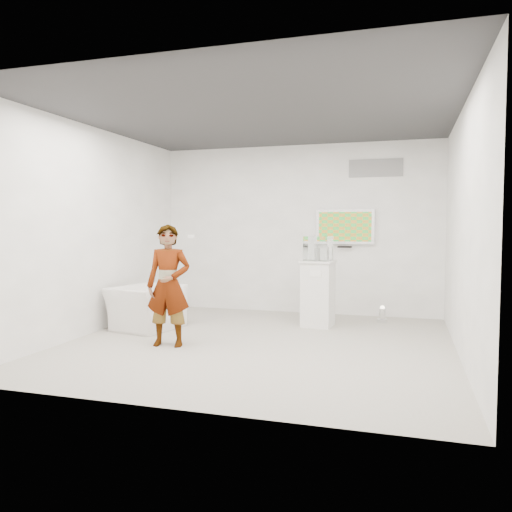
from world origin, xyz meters
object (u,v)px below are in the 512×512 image
object	(u,v)px
pedestal	(318,293)
floor_uplight	(382,314)
person	(168,285)
tv	(345,227)
armchair	(146,307)

from	to	relation	value
pedestal	floor_uplight	xyz separation A→B (m)	(0.95, 0.59, -0.38)
floor_uplight	person	bearing A→B (deg)	-137.25
person	pedestal	xyz separation A→B (m)	(1.65, 1.82, -0.28)
tv	pedestal	size ratio (longest dim) A/B	0.97
tv	armchair	world-z (taller)	tv
person	pedestal	world-z (taller)	person
tv	person	bearing A→B (deg)	-123.71
tv	floor_uplight	xyz separation A→B (m)	(0.67, -0.49, -1.42)
person	pedestal	bearing A→B (deg)	39.34
tv	pedestal	bearing A→B (deg)	-104.76
floor_uplight	armchair	bearing A→B (deg)	-156.22
armchair	floor_uplight	distance (m)	3.77
tv	person	size ratio (longest dim) A/B	0.63
person	floor_uplight	world-z (taller)	person
armchair	floor_uplight	world-z (taller)	armchair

